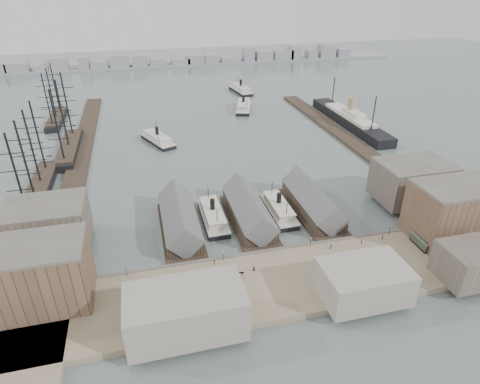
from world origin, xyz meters
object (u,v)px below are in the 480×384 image
object	(u,v)px
ocean_steamer	(350,119)
horse_cart_right	(335,274)
tram	(420,242)
horse_cart_center	(239,274)
ferry_docked_west	(213,215)
horse_cart_left	(161,284)

from	to	relation	value
ocean_steamer	horse_cart_right	xyz separation A→B (m)	(-75.65, -133.99, -0.88)
tram	horse_cart_center	xyz separation A→B (m)	(-63.31, -0.04, -0.92)
ocean_steamer	horse_cart_right	bearing A→B (deg)	-119.45
horse_cart_center	tram	bearing A→B (deg)	-71.72
ferry_docked_west	ocean_steamer	size ratio (longest dim) A/B	0.32
tram	horse_cart_right	size ratio (longest dim) A/B	1.95
ocean_steamer	horse_cart_left	bearing A→B (deg)	-135.49
ferry_docked_west	horse_cart_left	bearing A→B (deg)	-122.54
ferry_docked_west	horse_cart_right	bearing A→B (deg)	-56.20
ferry_docked_west	horse_cart_left	size ratio (longest dim) A/B	5.65
horse_cart_right	ferry_docked_west	bearing A→B (deg)	45.04
ferry_docked_west	horse_cart_left	xyz separation A→B (m)	(-22.38, -35.08, 0.54)
tram	horse_cart_left	world-z (taller)	tram
ferry_docked_west	horse_cart_right	world-z (taller)	ferry_docked_west
ocean_steamer	tram	size ratio (longest dim) A/B	9.20
horse_cart_left	horse_cart_center	distance (m)	23.38
ferry_docked_west	horse_cart_center	size ratio (longest dim) A/B	5.59
tram	horse_cart_right	distance (m)	35.71
horse_cart_left	horse_cart_center	bearing A→B (deg)	-71.70
ferry_docked_west	horse_cart_right	distance (m)	52.77
ferry_docked_west	tram	world-z (taller)	ferry_docked_west
ferry_docked_west	horse_cart_right	size ratio (longest dim) A/B	5.68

